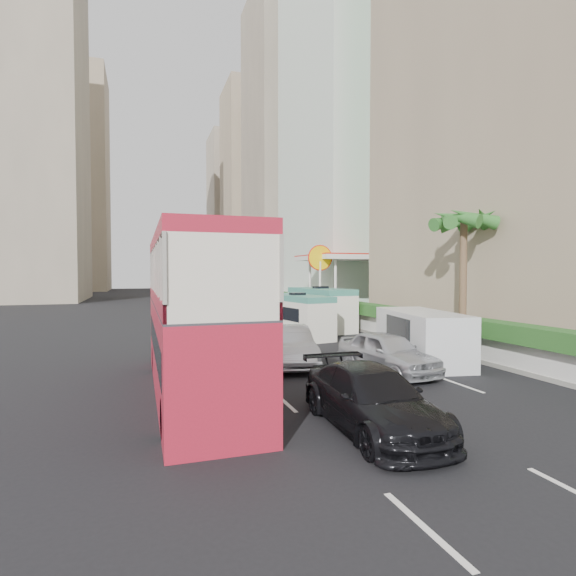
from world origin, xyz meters
name	(u,v)px	position (x,y,z in m)	size (l,w,h in m)	color
ground_plane	(361,378)	(0.00, 0.00, 0.00)	(200.00, 200.00, 0.00)	black
double_decker_bus	(195,314)	(-6.00, 0.00, 2.53)	(2.50, 11.00, 5.06)	#B01C30
car_silver_lane_a	(288,365)	(-1.80, 3.04, 0.00)	(1.72, 4.94, 1.63)	silver
car_silver_lane_b	(387,373)	(1.34, 0.42, 0.00)	(1.89, 4.70, 1.60)	silver
car_black	(372,430)	(-2.27, -4.94, 0.00)	(2.14, 5.25, 1.52)	black
van_asset	(267,325)	(1.19, 17.10, 0.00)	(2.12, 4.59, 1.28)	silver
minibus_near	(297,316)	(1.30, 10.68, 1.26)	(1.90, 5.71, 2.53)	silver
minibus_far	(321,309)	(4.03, 13.65, 1.40)	(2.10, 6.30, 2.79)	silver
panel_van_near	(422,337)	(3.90, 1.87, 1.10)	(2.19, 5.49, 2.19)	silver
panel_van_far	(294,310)	(3.92, 19.02, 0.91)	(1.81, 4.53, 1.81)	silver
sidewalk	(323,312)	(9.00, 25.00, 0.09)	(6.00, 120.00, 0.18)	#99968C
kerb_wall	(347,318)	(6.20, 14.00, 0.68)	(0.30, 44.00, 1.00)	silver
hedge	(347,306)	(6.20, 14.00, 1.53)	(1.10, 44.00, 0.70)	#2D6626
palm_tree	(463,282)	(7.80, 4.00, 3.38)	(0.36, 0.36, 6.40)	brown
shell_station	(342,285)	(10.00, 23.00, 2.75)	(6.50, 8.00, 5.50)	silver
tower_stripe	(365,61)	(18.00, 34.00, 29.00)	(16.00, 18.00, 58.00)	white
tower_mid	(297,148)	(18.00, 58.00, 25.00)	(16.00, 16.00, 50.00)	tan
tower_far_a	(257,190)	(17.00, 82.00, 22.00)	(14.00, 14.00, 44.00)	tan
tower_far_b	(236,212)	(17.00, 104.00, 20.00)	(14.00, 14.00, 40.00)	tan
tower_left_a	(10,108)	(-24.00, 55.00, 26.00)	(18.00, 18.00, 52.00)	tan
tower_left_b	(67,181)	(-22.00, 90.00, 23.00)	(16.00, 16.00, 46.00)	tan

